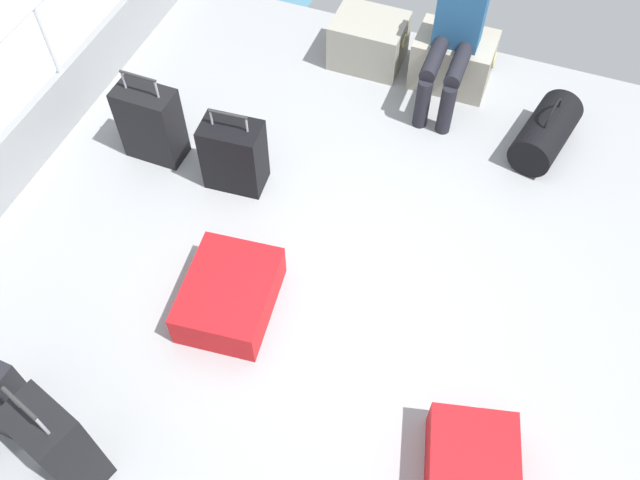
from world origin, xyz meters
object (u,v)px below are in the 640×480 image
at_px(suitcase_3, 230,295).
at_px(suitcase_4, 151,124).
at_px(suitcase_2, 59,446).
at_px(suitcase_0, 472,480).
at_px(suitcase_5, 234,155).
at_px(cargo_crate_0, 369,41).
at_px(duffel_bag, 546,132).
at_px(passenger_seated, 455,34).
at_px(cargo_crate_1, 453,60).

xyz_separation_m(suitcase_3, suitcase_4, (-1.06, 0.99, 0.16)).
bearing_deg(suitcase_3, suitcase_2, -105.83).
distance_m(suitcase_0, suitcase_5, 2.54).
relative_size(suitcase_0, suitcase_5, 1.18).
xyz_separation_m(cargo_crate_0, duffel_bag, (1.51, -0.47, -0.04)).
bearing_deg(suitcase_5, suitcase_3, -67.33).
xyz_separation_m(passenger_seated, suitcase_4, (-1.81, -1.33, -0.30)).
relative_size(cargo_crate_1, passenger_seated, 0.57).
distance_m(cargo_crate_1, suitcase_0, 3.20).
bearing_deg(cargo_crate_1, suitcase_3, -106.66).
height_order(suitcase_3, suitcase_4, suitcase_4).
distance_m(cargo_crate_1, suitcase_5, 1.94).
height_order(passenger_seated, suitcase_0, passenger_seated).
xyz_separation_m(cargo_crate_0, suitcase_4, (-1.12, -1.51, 0.09)).
bearing_deg(passenger_seated, suitcase_3, -107.91).
bearing_deg(suitcase_0, suitcase_4, 150.08).
bearing_deg(duffel_bag, suitcase_2, -120.52).
relative_size(cargo_crate_0, duffel_bag, 0.86).
bearing_deg(suitcase_2, duffel_bag, 59.48).
relative_size(suitcase_3, suitcase_5, 1.10).
bearing_deg(cargo_crate_1, duffel_bag, -30.07).
bearing_deg(duffel_bag, suitcase_4, -158.36).
distance_m(suitcase_5, duffel_bag, 2.25).
bearing_deg(cargo_crate_0, passenger_seated, -15.05).
relative_size(suitcase_2, suitcase_4, 1.26).
bearing_deg(passenger_seated, suitcase_4, -143.66).
distance_m(passenger_seated, suitcase_4, 2.26).
height_order(suitcase_0, suitcase_3, suitcase_3).
bearing_deg(suitcase_4, suitcase_3, -43.21).
distance_m(cargo_crate_0, cargo_crate_1, 0.69).
xyz_separation_m(suitcase_3, suitcase_5, (-0.40, 0.95, 0.14)).
bearing_deg(suitcase_2, passenger_seated, 72.80).
bearing_deg(cargo_crate_1, cargo_crate_0, -179.93).
relative_size(suitcase_3, duffel_bag, 1.04).
distance_m(cargo_crate_1, suitcase_4, 2.36).
xyz_separation_m(cargo_crate_0, suitcase_0, (1.59, -3.07, -0.07)).
distance_m(suitcase_0, suitcase_3, 1.74).
height_order(cargo_crate_0, suitcase_3, cargo_crate_0).
relative_size(passenger_seated, suitcase_4, 1.52).
distance_m(passenger_seated, suitcase_5, 1.82).
relative_size(suitcase_3, suitcase_4, 0.99).
xyz_separation_m(cargo_crate_1, suitcase_2, (-1.09, -3.72, 0.15)).
bearing_deg(duffel_bag, cargo_crate_0, 162.59).
xyz_separation_m(cargo_crate_0, passenger_seated, (0.69, -0.19, 0.39)).
xyz_separation_m(passenger_seated, suitcase_5, (-1.15, -1.37, -0.33)).
relative_size(cargo_crate_0, passenger_seated, 0.54).
height_order(cargo_crate_0, passenger_seated, passenger_seated).
bearing_deg(suitcase_4, suitcase_2, -72.06).
distance_m(passenger_seated, suitcase_3, 2.48).
bearing_deg(duffel_bag, suitcase_5, -151.12).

